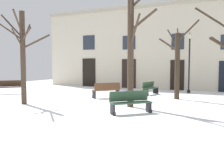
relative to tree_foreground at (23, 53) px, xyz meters
The scene contains 10 objects.
ground_plane 4.40m from the tree_foreground, 28.13° to the left, with size 31.89×31.89×0.00m, color white.
building_facade 11.24m from the tree_foreground, 73.53° to the left, with size 19.93×0.60×6.89m.
tree_foreground is the anchor object (origin of this frame).
tree_near_facade 5.36m from the tree_foreground, 16.47° to the left, with size 1.70×1.09×5.54m.
tree_center 8.32m from the tree_foreground, 39.46° to the left, with size 2.53×1.36×4.37m.
streetlamp 10.96m from the tree_foreground, 53.49° to the left, with size 0.30×0.30×4.17m.
bench_far_corner 8.32m from the tree_foreground, 56.95° to the left, with size 0.68×1.62×0.85m.
bench_facing_shops 6.03m from the tree_foreground, ahead, with size 1.52×1.56×0.91m.
bench_by_litter_bin 5.55m from the tree_foreground, 144.88° to the left, with size 1.62×1.63×0.91m.
bench_back_to_back_right 5.12m from the tree_foreground, 56.25° to the left, with size 1.43×1.58×0.91m.
Camera 1 is at (6.26, -11.11, 1.95)m, focal length 40.96 mm.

